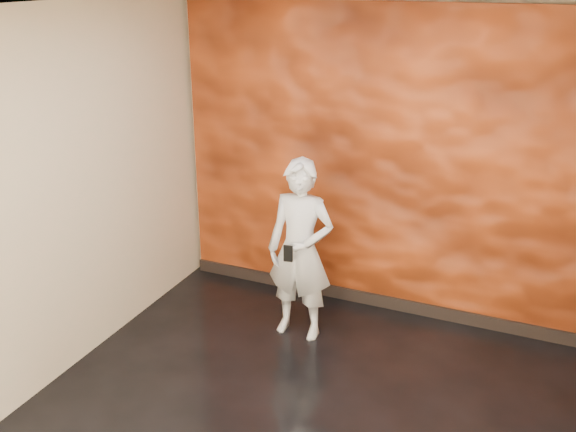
# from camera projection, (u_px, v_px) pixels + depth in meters

# --- Properties ---
(room) EXTENTS (4.02, 4.02, 2.81)m
(room) POSITION_uv_depth(u_px,v_px,m) (303.00, 248.00, 3.95)
(room) COLOR black
(room) RESTS_ON ground
(feature_wall) EXTENTS (3.90, 0.06, 2.75)m
(feature_wall) POSITION_uv_depth(u_px,v_px,m) (388.00, 166.00, 5.63)
(feature_wall) COLOR #D9511A
(feature_wall) RESTS_ON ground
(baseboard) EXTENTS (3.90, 0.04, 0.12)m
(baseboard) POSITION_uv_depth(u_px,v_px,m) (379.00, 300.00, 6.07)
(baseboard) COLOR black
(baseboard) RESTS_ON ground
(man) EXTENTS (0.58, 0.39, 1.58)m
(man) POSITION_uv_depth(u_px,v_px,m) (300.00, 250.00, 5.38)
(man) COLOR #ACB0BB
(man) RESTS_ON ground
(phone) EXTENTS (0.08, 0.03, 0.14)m
(phone) POSITION_uv_depth(u_px,v_px,m) (288.00, 254.00, 5.19)
(phone) COLOR black
(phone) RESTS_ON man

